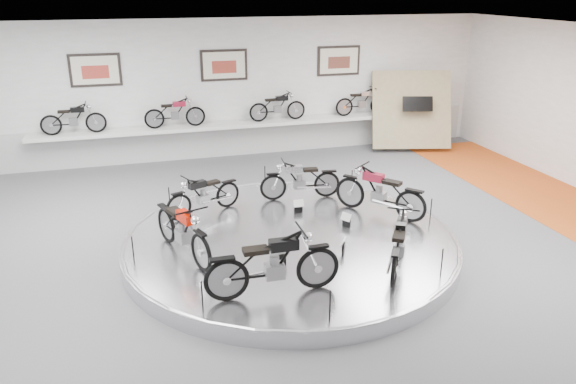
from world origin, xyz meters
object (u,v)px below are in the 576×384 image
object	(u,v)px
display_platform	(291,243)
bike_e	(273,264)
bike_d	(182,229)
shelf	(228,126)
bike_a	(380,191)
bike_f	(399,243)
bike_c	(204,194)
bike_b	(300,179)

from	to	relation	value
display_platform	bike_e	bearing A→B (deg)	-113.75
bike_d	shelf	bearing A→B (deg)	143.37
bike_a	shelf	bearing A→B (deg)	-19.22
display_platform	shelf	size ratio (longest dim) A/B	0.58
display_platform	bike_f	xyz separation A→B (m)	(1.39, -1.77, 0.63)
bike_e	bike_d	bearing A→B (deg)	125.09
bike_c	bike_e	bearing A→B (deg)	76.21
bike_c	bike_f	world-z (taller)	bike_f
bike_a	bike_c	size ratio (longest dim) A/B	1.18
bike_a	bike_c	bearing A→B (deg)	34.01
display_platform	bike_c	distance (m)	2.23
bike_f	bike_e	bearing A→B (deg)	128.54
display_platform	bike_d	bearing A→B (deg)	-173.22
bike_c	bike_f	size ratio (longest dim) A/B	0.92
shelf	bike_d	distance (m)	6.96
bike_a	bike_f	xyz separation A→B (m)	(-0.71, -2.29, -0.04)
display_platform	shelf	distance (m)	6.46
shelf	bike_e	xyz separation A→B (m)	(-0.88, -8.39, -0.16)
bike_b	bike_a	bearing A→B (deg)	140.13
bike_a	bike_d	world-z (taller)	bike_a
bike_e	bike_f	distance (m)	2.28
bike_a	display_platform	bearing A→B (deg)	65.07
bike_b	bike_e	distance (m)	4.22
bike_a	bike_f	distance (m)	2.40
bike_a	bike_b	world-z (taller)	bike_a
display_platform	bike_d	distance (m)	2.18
display_platform	bike_b	world-z (taller)	bike_b
bike_a	bike_c	distance (m)	3.69
display_platform	bike_a	bearing A→B (deg)	13.95
bike_c	bike_f	distance (m)	4.39
bike_d	bike_e	xyz separation A→B (m)	(1.19, -1.75, 0.02)
shelf	bike_e	size ratio (longest dim) A/B	6.01
shelf	bike_b	bearing A→B (deg)	-80.07
display_platform	bike_d	size ratio (longest dim) A/B	3.65
display_platform	bike_e	distance (m)	2.28
display_platform	bike_f	size ratio (longest dim) A/B	3.95
bike_a	bike_e	distance (m)	3.90
bike_a	bike_c	xyz separation A→B (m)	(-3.52, 1.08, -0.08)
display_platform	shelf	xyz separation A→B (m)	(0.00, 6.40, 0.85)
display_platform	bike_c	world-z (taller)	bike_c
shelf	bike_a	bearing A→B (deg)	-70.34
bike_d	bike_f	world-z (taller)	bike_d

